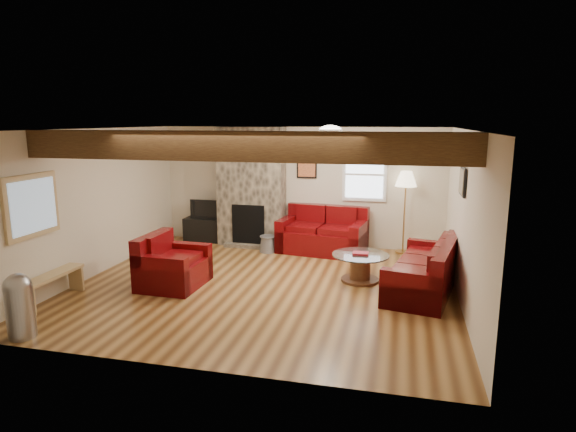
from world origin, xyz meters
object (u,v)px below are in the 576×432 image
loveseat (322,230)px  armchair_red (173,261)px  tv_cabinet (208,230)px  television (207,209)px  sofa_three (423,266)px  floor_lamp (406,183)px  coffee_table (360,268)px

loveseat → armchair_red: (-2.00, -2.58, -0.03)m
tv_cabinet → television: 0.47m
sofa_three → armchair_red: 3.96m
armchair_red → floor_lamp: (3.60, 2.90, 0.99)m
loveseat → coffee_table: 1.89m
tv_cabinet → floor_lamp: 4.36m
television → sofa_three: bearing=-25.8°
television → floor_lamp: 4.26m
floor_lamp → television: bearing=-179.7°
armchair_red → television: television is taller
armchair_red → coffee_table: (2.91, 0.93, -0.19)m
coffee_table → tv_cabinet: 4.02m
coffee_table → tv_cabinet: tv_cabinet is taller
sofa_three → television: 5.02m
loveseat → television: 2.64m
sofa_three → tv_cabinet: bearing=-104.0°
coffee_table → tv_cabinet: bearing=151.0°
loveseat → tv_cabinet: bearing=-178.9°
loveseat → television: television is taller
armchair_red → tv_cabinet: size_ratio=1.01×
coffee_table → television: size_ratio=1.29×
armchair_red → floor_lamp: 4.72m
sofa_three → loveseat: bearing=-122.9°
sofa_three → coffee_table: sofa_three is taller
coffee_table → television: (-3.52, 1.95, 0.49)m
armchair_red → floor_lamp: floor_lamp is taller
loveseat → television: (-2.61, 0.30, 0.27)m
loveseat → floor_lamp: size_ratio=1.03×
coffee_table → loveseat: bearing=119.0°
armchair_red → loveseat: bearing=-36.1°
coffee_table → television: television is taller
sofa_three → coffee_table: size_ratio=2.19×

